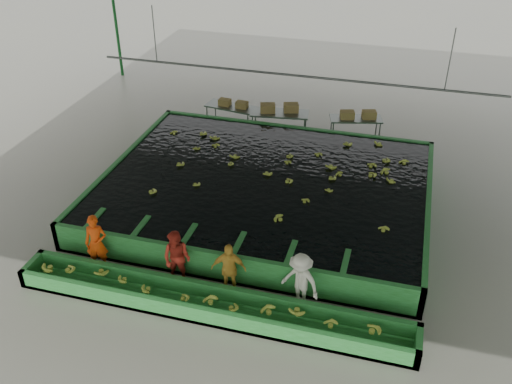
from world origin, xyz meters
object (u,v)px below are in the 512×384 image
(packing_table_right, at_px, (355,129))
(box_stack_right, at_px, (358,118))
(sorting_trough, at_px, (210,304))
(worker_d, at_px, (300,281))
(packing_table_left, at_px, (231,117))
(worker_c, at_px, (229,269))
(flotation_tank, at_px, (265,191))
(worker_a, at_px, (96,243))
(box_stack_left, at_px, (233,106))
(box_stack_mid, at_px, (279,112))
(worker_b, at_px, (177,258))
(packing_table_mid, at_px, (279,124))

(packing_table_right, distance_m, box_stack_right, 0.45)
(sorting_trough, relative_size, worker_d, 6.39)
(packing_table_right, relative_size, box_stack_right, 1.45)
(packing_table_left, relative_size, box_stack_right, 1.49)
(worker_c, bearing_deg, worker_d, -11.64)
(flotation_tank, bearing_deg, worker_a, -128.57)
(packing_table_right, bearing_deg, packing_table_left, -176.92)
(packing_table_left, bearing_deg, packing_table_right, 3.08)
(flotation_tank, bearing_deg, worker_c, -86.94)
(flotation_tank, xyz_separation_m, box_stack_left, (-2.64, 5.01, 0.46))
(packing_table_left, distance_m, box_stack_mid, 2.09)
(packing_table_left, bearing_deg, worker_b, -80.32)
(worker_b, height_order, box_stack_left, worker_b)
(worker_a, bearing_deg, packing_table_mid, 59.25)
(worker_c, height_order, box_stack_left, worker_c)
(worker_a, bearing_deg, sorting_trough, -27.16)
(flotation_tank, height_order, packing_table_left, packing_table_left)
(flotation_tank, distance_m, sorting_trough, 5.10)
(sorting_trough, relative_size, worker_c, 6.65)
(worker_a, bearing_deg, box_stack_right, 45.58)
(worker_a, height_order, worker_c, worker_a)
(flotation_tank, height_order, sorting_trough, flotation_tank)
(worker_d, distance_m, box_stack_right, 9.60)
(sorting_trough, relative_size, box_stack_left, 8.51)
(worker_b, height_order, worker_c, worker_b)
(worker_b, distance_m, packing_table_right, 10.15)
(box_stack_mid, bearing_deg, box_stack_right, 9.11)
(flotation_tank, height_order, packing_table_mid, packing_table_mid)
(worker_b, bearing_deg, flotation_tank, 79.46)
(flotation_tank, xyz_separation_m, box_stack_mid, (-0.73, 4.83, 0.55))
(packing_table_right, relative_size, box_stack_mid, 1.34)
(worker_c, relative_size, packing_table_right, 0.78)
(box_stack_right, bearing_deg, sorting_trough, -101.96)
(worker_c, bearing_deg, box_stack_right, 66.75)
(worker_b, height_order, packing_table_right, worker_b)
(worker_b, bearing_deg, worker_c, 4.42)
(worker_a, relative_size, box_stack_mid, 1.13)
(worker_b, distance_m, worker_c, 1.38)
(sorting_trough, distance_m, box_stack_left, 10.47)
(sorting_trough, distance_m, box_stack_mid, 9.98)
(packing_table_mid, height_order, box_stack_mid, box_stack_mid)
(worker_b, height_order, packing_table_left, worker_b)
(worker_a, xyz_separation_m, worker_c, (3.66, 0.00, -0.06))
(packing_table_left, height_order, packing_table_mid, packing_table_mid)
(packing_table_left, bearing_deg, box_stack_right, 3.01)
(worker_b, distance_m, packing_table_mid, 9.08)
(packing_table_mid, xyz_separation_m, box_stack_mid, (-0.03, 0.07, 0.50))
(worker_a, distance_m, packing_table_mid, 9.47)
(sorting_trough, distance_m, worker_b, 1.50)
(sorting_trough, relative_size, worker_a, 6.13)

